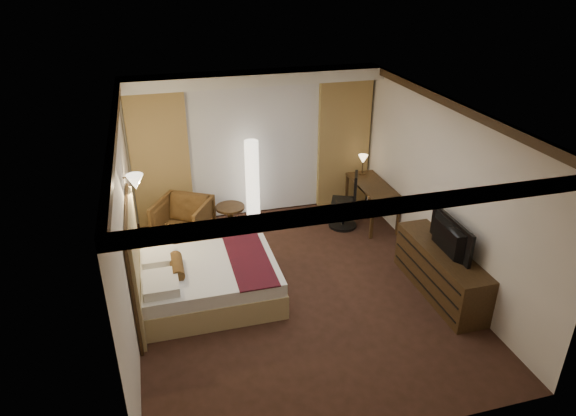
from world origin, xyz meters
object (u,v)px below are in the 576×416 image
object	(u,v)px
side_table	(231,221)
dresser	(440,271)
floor_lamp	(252,182)
television	(445,231)
armchair	(183,220)
desk	(371,203)
bed	(210,282)
office_chair	(344,200)

from	to	relation	value
side_table	dresser	xyz separation A→B (m)	(2.63, -2.53, 0.08)
floor_lamp	dresser	size ratio (longest dim) A/B	0.85
floor_lamp	television	world-z (taller)	floor_lamp
armchair	desk	world-z (taller)	armchair
bed	television	world-z (taller)	television
bed	floor_lamp	distance (m)	2.52
desk	television	bearing A→B (deg)	-89.51
floor_lamp	television	xyz separation A→B (m)	(2.11, -2.94, 0.23)
office_chair	armchair	bearing A→B (deg)	-159.36
side_table	television	xyz separation A→B (m)	(2.60, -2.53, 0.74)
floor_lamp	television	size ratio (longest dim) A/B	1.51
floor_lamp	office_chair	distance (m)	1.67
bed	desk	xyz separation A→B (m)	(3.18, 1.63, 0.09)
armchair	television	size ratio (longest dim) A/B	0.83
armchair	floor_lamp	world-z (taller)	floor_lamp
desk	office_chair	distance (m)	0.59
side_table	desk	distance (m)	2.59
bed	dresser	distance (m)	3.31
side_table	television	world-z (taller)	television
armchair	dresser	xyz separation A→B (m)	(3.45, -2.47, -0.08)
office_chair	dresser	xyz separation A→B (m)	(0.62, -2.30, -0.17)
floor_lamp	dresser	world-z (taller)	floor_lamp
desk	dresser	xyz separation A→B (m)	(0.05, -2.35, -0.02)
armchair	floor_lamp	distance (m)	1.43
bed	floor_lamp	size ratio (longest dim) A/B	1.21
office_chair	television	xyz separation A→B (m)	(0.59, -2.30, 0.50)
desk	office_chair	size ratio (longest dim) A/B	1.23
office_chair	bed	bearing A→B (deg)	-124.75
armchair	bed	bearing A→B (deg)	-53.25
armchair	television	world-z (taller)	television
dresser	television	xyz separation A→B (m)	(-0.03, 0.00, 0.66)
side_table	office_chair	distance (m)	2.04
armchair	dresser	world-z (taller)	armchair
bed	side_table	distance (m)	1.91
bed	television	bearing A→B (deg)	-12.69
side_table	office_chair	xyz separation A→B (m)	(2.01, -0.23, 0.25)
desk	bed	bearing A→B (deg)	-152.91
desk	television	size ratio (longest dim) A/B	1.24
bed	side_table	bearing A→B (deg)	71.59
armchair	floor_lamp	size ratio (longest dim) A/B	0.55
floor_lamp	desk	xyz separation A→B (m)	(2.09, -0.59, -0.42)
side_table	desk	world-z (taller)	desk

